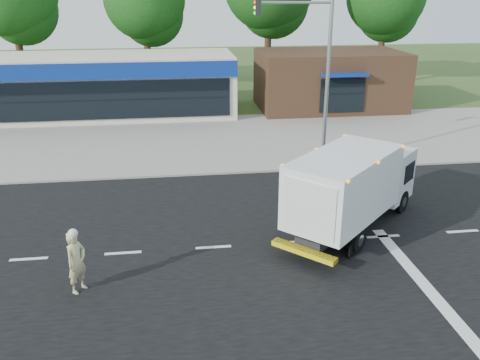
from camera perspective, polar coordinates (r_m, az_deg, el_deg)
The scene contains 10 objects.
ground at distance 17.78m, azimuth 6.75°, elevation -6.94°, with size 120.00×120.00×0.00m, color #385123.
road_asphalt at distance 17.78m, azimuth 6.75°, elevation -6.92°, with size 60.00×14.00×0.02m, color black.
sidewalk at distance 25.13m, azimuth 2.26°, elevation 1.87°, with size 60.00×2.40×0.12m, color gray.
parking_apron at distance 30.62m, azimuth 0.42°, elevation 5.31°, with size 60.00×9.00×0.02m, color gray.
lane_markings at distance 17.02m, azimuth 12.32°, elevation -8.61°, with size 55.20×7.00×0.01m.
ems_box_truck at distance 18.28m, azimuth 12.59°, elevation -0.46°, with size 6.37×6.34×3.05m.
emergency_worker at distance 15.32m, azimuth -17.90°, elevation -8.66°, with size 0.75×0.82×1.98m.
retail_strip_mall at distance 36.00m, azimuth -15.52°, elevation 10.21°, with size 18.00×6.20×4.00m.
brown_storefront at distance 37.42m, azimuth 9.99°, elevation 11.01°, with size 10.00×6.70×4.00m.
traffic_signal_pole at distance 23.93m, azimuth 8.38°, elevation 12.70°, with size 3.51×0.25×8.00m.
Camera 1 is at (-4.12, -15.19, 8.29)m, focal length 38.00 mm.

